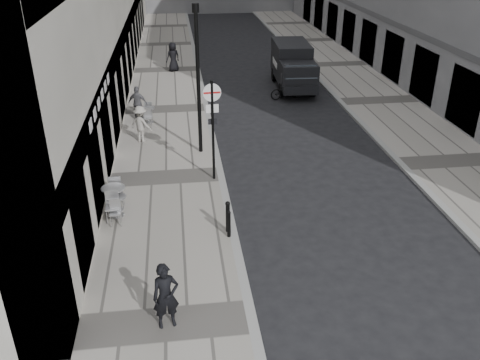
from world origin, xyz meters
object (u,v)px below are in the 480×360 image
(sign_post, at_px, (213,118))
(lamppost, at_px, (198,74))
(cyclist, at_px, (286,86))
(walking_man, at_px, (166,296))
(panel_van, at_px, (293,64))

(sign_post, relative_size, lamppost, 0.63)
(cyclist, bearing_deg, walking_man, -120.77)
(lamppost, height_order, cyclist, lamppost)
(panel_van, xyz_separation_m, cyclist, (-0.78, -2.06, -0.62))
(lamppost, bearing_deg, panel_van, 56.75)
(sign_post, distance_m, cyclist, 10.38)
(walking_man, xyz_separation_m, sign_post, (1.68, 7.35, 1.49))
(sign_post, xyz_separation_m, lamppost, (-0.33, 2.51, 0.87))
(panel_van, height_order, cyclist, panel_van)
(sign_post, xyz_separation_m, panel_van, (5.37, 11.21, -1.09))
(sign_post, bearing_deg, panel_van, 60.86)
(walking_man, height_order, panel_van, panel_van)
(sign_post, relative_size, panel_van, 0.70)
(walking_man, distance_m, lamppost, 10.22)
(lamppost, xyz_separation_m, panel_van, (5.70, 8.70, -1.96))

